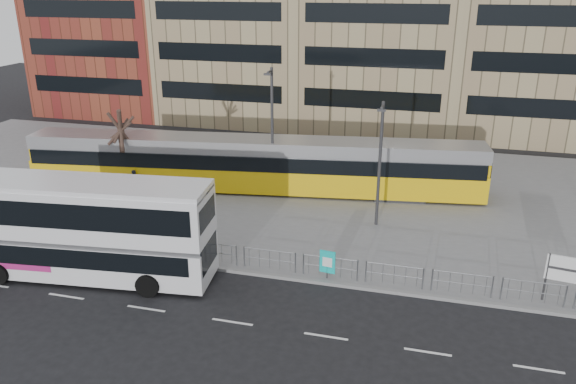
% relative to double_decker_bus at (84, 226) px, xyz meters
% --- Properties ---
extents(ground, '(120.00, 120.00, 0.00)m').
position_rel_double_decker_bus_xyz_m(ground, '(6.05, 2.00, -2.62)').
color(ground, black).
rests_on(ground, ground).
extents(plaza, '(64.00, 24.00, 0.15)m').
position_rel_double_decker_bus_xyz_m(plaza, '(6.05, 14.00, -2.55)').
color(plaza, slate).
rests_on(plaza, ground).
extents(kerb, '(64.00, 0.25, 0.17)m').
position_rel_double_decker_bus_xyz_m(kerb, '(6.05, 2.05, -2.55)').
color(kerb, gray).
rests_on(kerb, ground).
extents(pedestrian_barrier, '(32.07, 0.07, 1.10)m').
position_rel_double_decker_bus_xyz_m(pedestrian_barrier, '(8.05, 2.50, -1.64)').
color(pedestrian_barrier, gray).
rests_on(pedestrian_barrier, plaza).
extents(road_markings, '(62.00, 0.12, 0.01)m').
position_rel_double_decker_bus_xyz_m(road_markings, '(7.05, -2.00, -2.62)').
color(road_markings, white).
rests_on(road_markings, ground).
extents(double_decker_bus, '(12.35, 4.07, 4.85)m').
position_rel_double_decker_bus_xyz_m(double_decker_bus, '(0.00, 0.00, 0.00)').
color(double_decker_bus, white).
rests_on(double_decker_bus, ground).
extents(tram, '(30.21, 6.93, 3.55)m').
position_rel_double_decker_bus_xyz_m(tram, '(4.10, 13.00, -0.69)').
color(tram, '#E1B30C').
rests_on(tram, plaza).
extents(station_sign, '(1.96, 0.38, 2.26)m').
position_rel_double_decker_bus_xyz_m(station_sign, '(21.72, 2.80, -0.90)').
color(station_sign, '#2D2D30').
rests_on(station_sign, plaza).
extents(ad_panel, '(0.76, 0.15, 1.43)m').
position_rel_double_decker_bus_xyz_m(ad_panel, '(11.23, 2.40, -1.64)').
color(ad_panel, '#2D2D30').
rests_on(ad_panel, plaza).
extents(pedestrian, '(0.58, 0.68, 1.58)m').
position_rel_double_decker_bus_xyz_m(pedestrian, '(-3.25, 10.39, -1.68)').
color(pedestrian, black).
rests_on(pedestrian, plaza).
extents(traffic_light_west, '(0.18, 0.21, 3.10)m').
position_rel_double_decker_bus_xyz_m(traffic_light_west, '(2.60, 2.50, -0.50)').
color(traffic_light_west, '#2D2D30').
rests_on(traffic_light_west, plaza).
extents(lamp_post_west, '(0.45, 1.04, 8.32)m').
position_rel_double_decker_bus_xyz_m(lamp_post_west, '(5.69, 12.19, 2.06)').
color(lamp_post_west, '#2D2D30').
rests_on(lamp_post_west, plaza).
extents(lamp_post_east, '(0.45, 1.04, 7.20)m').
position_rel_double_decker_bus_xyz_m(lamp_post_east, '(12.79, 9.19, 1.50)').
color(lamp_post_east, '#2D2D30').
rests_on(lamp_post_east, plaza).
extents(bare_tree, '(4.74, 4.74, 7.87)m').
position_rel_double_decker_bus_xyz_m(bare_tree, '(-4.09, 10.68, 3.23)').
color(bare_tree, '#31211B').
rests_on(bare_tree, plaza).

